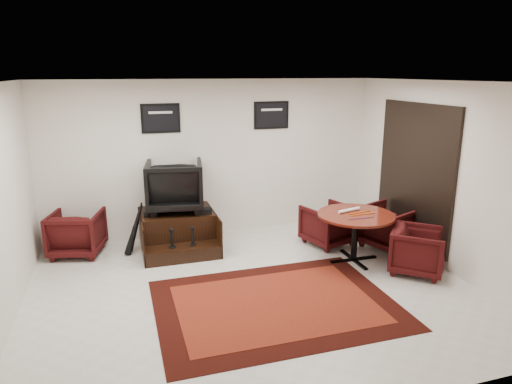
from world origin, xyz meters
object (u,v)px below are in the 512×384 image
shine_chair (175,183)px  table_chair_back (328,223)px  table_chair_window (389,224)px  table_chair_corner (418,249)px  armchair_side (77,231)px  meeting_table (356,220)px  shine_podium (178,231)px

shine_chair → table_chair_back: size_ratio=1.23×
table_chair_window → table_chair_corner: (-0.17, -1.02, -0.03)m
shine_chair → armchair_side: bearing=6.1°
meeting_table → table_chair_window: bearing=22.2°
table_chair_back → armchair_side: bearing=-28.0°
shine_chair → table_chair_corner: 4.01m
shine_podium → table_chair_corner: bearing=-32.1°
armchair_side → table_chair_window: size_ratio=0.99×
table_chair_window → table_chair_corner: size_ratio=1.07×
armchair_side → table_chair_corner: (4.89, -2.26, -0.02)m
table_chair_back → table_chair_corner: 1.65m
table_chair_corner → meeting_table: bearing=86.8°
armchair_side → table_chair_back: armchair_side is taller
armchair_side → table_chair_back: (4.14, -0.79, -0.02)m
shine_podium → shine_chair: bearing=90.0°
meeting_table → shine_podium: bearing=151.9°
shine_podium → armchair_side: bearing=172.8°
armchair_side → table_chair_window: table_chair_window is taller
shine_podium → table_chair_corner: 3.87m
armchair_side → table_chair_corner: size_ratio=1.06×
shine_podium → table_chair_corner: size_ratio=1.66×
shine_chair → table_chair_window: bearing=169.8°
shine_podium → armchair_side: 1.63m
meeting_table → table_chair_back: bearing=95.1°
table_chair_back → table_chair_window: table_chair_window is taller
meeting_table → armchair_side: bearing=159.3°
shine_podium → table_chair_window: bearing=-16.7°
shine_chair → table_chair_window: (3.45, -1.17, -0.70)m
shine_podium → armchair_side: armchair_side is taller
armchair_side → table_chair_window: bearing=-179.2°
meeting_table → table_chair_corner: (0.69, -0.67, -0.31)m
shine_podium → meeting_table: 2.97m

